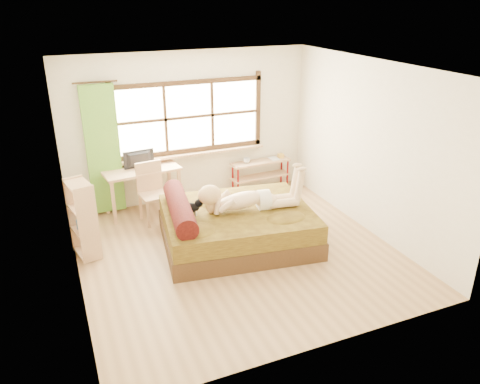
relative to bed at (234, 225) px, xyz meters
name	(u,v)px	position (x,y,z in m)	size (l,w,h in m)	color
floor	(237,252)	(-0.06, -0.28, -0.30)	(4.50, 4.50, 0.00)	#9E754C
ceiling	(237,68)	(-0.06, -0.28, 2.40)	(4.50, 4.50, 0.00)	white
wall_back	(189,128)	(-0.06, 1.97, 1.05)	(4.50, 4.50, 0.00)	silver
wall_front	(325,239)	(-0.06, -2.53, 1.05)	(4.50, 4.50, 0.00)	silver
wall_left	(67,192)	(-2.31, -0.28, 1.05)	(4.50, 4.50, 0.00)	silver
wall_right	(370,148)	(2.19, -0.28, 1.05)	(4.50, 4.50, 0.00)	silver
window	(189,119)	(-0.06, 1.94, 1.21)	(2.80, 0.16, 1.46)	#FFEDBF
curtain	(103,151)	(-1.61, 1.85, 0.85)	(0.55, 0.10, 2.20)	#428023
bed	(234,225)	(0.00, 0.00, 0.00)	(2.46, 2.08, 0.85)	black
woman	(248,189)	(0.20, -0.06, 0.59)	(1.56, 0.45, 0.67)	#DBB58D
kitten	(190,207)	(-0.67, 0.09, 0.39)	(0.34, 0.13, 0.27)	black
desk	(142,175)	(-1.04, 1.67, 0.39)	(1.35, 0.74, 0.80)	tan
monitor	(140,160)	(-1.04, 1.72, 0.65)	(0.53, 0.07, 0.31)	black
chair	(152,189)	(-0.95, 1.31, 0.26)	(0.50, 0.50, 1.00)	tan
pipe_shelf	(261,169)	(1.30, 1.79, 0.13)	(1.20, 0.36, 0.67)	tan
cup	(247,161)	(0.99, 1.79, 0.34)	(0.13, 0.13, 0.10)	gray
book	(270,159)	(1.49, 1.79, 0.30)	(0.17, 0.23, 0.02)	gray
bookshelf	(83,219)	(-2.14, 0.50, 0.28)	(0.39, 0.55, 1.15)	tan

